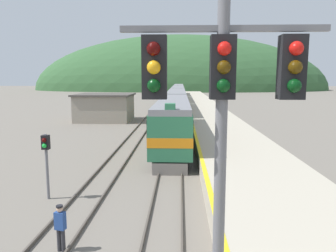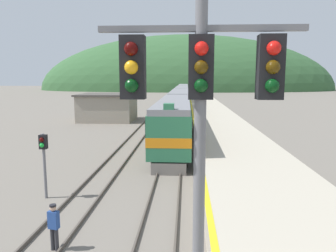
% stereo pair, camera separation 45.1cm
% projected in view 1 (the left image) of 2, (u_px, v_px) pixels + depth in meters
% --- Properties ---
extents(track_main, '(1.52, 180.00, 0.16)m').
position_uv_depth(track_main, '(178.00, 105.00, 73.62)').
color(track_main, '#4C443D').
rests_on(track_main, ground).
extents(track_siding, '(1.51, 180.00, 0.16)m').
position_uv_depth(track_siding, '(160.00, 105.00, 73.78)').
color(track_siding, '#4C443D').
rests_on(track_siding, ground).
extents(platform, '(6.09, 140.00, 1.10)m').
position_uv_depth(platform, '(207.00, 112.00, 53.60)').
color(platform, '#B2A893').
rests_on(platform, ground).
extents(distant_hills, '(149.31, 67.19, 55.32)m').
position_uv_depth(distant_hills, '(180.00, 90.00, 169.33)').
color(distant_hills, '#335B33').
rests_on(distant_hills, ground).
extents(station_shed, '(7.84, 7.49, 3.80)m').
position_uv_depth(station_shed, '(105.00, 107.00, 46.44)').
color(station_shed, gray).
rests_on(station_shed, ground).
extents(express_train_lead_car, '(2.88, 19.27, 4.46)m').
position_uv_depth(express_train_lead_car, '(173.00, 121.00, 29.31)').
color(express_train_lead_car, black).
rests_on(express_train_lead_car, ground).
extents(carriage_second, '(2.87, 22.83, 4.10)m').
position_uv_depth(carriage_second, '(177.00, 102.00, 51.22)').
color(carriage_second, black).
rests_on(carriage_second, ground).
extents(carriage_third, '(2.87, 22.83, 4.10)m').
position_uv_depth(carriage_third, '(178.00, 95.00, 74.67)').
color(carriage_third, black).
rests_on(carriage_third, ground).
extents(carriage_fourth, '(2.87, 22.83, 4.10)m').
position_uv_depth(carriage_fourth, '(179.00, 91.00, 98.11)').
color(carriage_fourth, black).
rests_on(carriage_fourth, ground).
extents(signal_mast_main, '(3.30, 0.42, 7.69)m').
position_uv_depth(signal_mast_main, '(221.00, 123.00, 5.38)').
color(signal_mast_main, slate).
rests_on(signal_mast_main, ground).
extents(signal_post_siding, '(0.36, 0.42, 3.30)m').
position_uv_depth(signal_post_siding, '(46.00, 153.00, 16.10)').
color(signal_post_siding, slate).
rests_on(signal_post_siding, ground).
extents(track_worker, '(0.40, 0.30, 1.68)m').
position_uv_depth(track_worker, '(60.00, 225.00, 11.34)').
color(track_worker, '#2D2D33').
rests_on(track_worker, ground).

